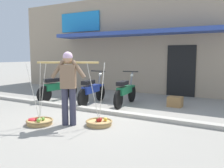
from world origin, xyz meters
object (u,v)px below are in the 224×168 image
Objects in this scene: fruit_basket_left_side at (99,122)px; fruit_basket_right_side at (40,121)px; fruit_vendor at (68,83)px; plastic_litter_bag at (32,121)px; motorcycle_third_in_row at (125,92)px; motorcycle_second_in_row at (92,90)px; wooden_crate at (175,102)px; motorcycle_nearest_shop at (57,88)px.

fruit_basket_right_side is at bearing -153.19° from fruit_basket_left_side.
plastic_litter_bag is (-0.82, -0.36, -0.91)m from fruit_vendor.
fruit_basket_left_side is 0.80× the size of motorcycle_third_in_row.
wooden_crate is at bearing 20.64° from motorcycle_second_in_row.
fruit_basket_right_side is at bearing -55.42° from motorcycle_nearest_shop.
plastic_litter_bag is 0.64× the size of wooden_crate.
motorcycle_nearest_shop reaches higher than plastic_litter_bag.
motorcycle_third_in_row is (0.17, 2.59, -0.52)m from fruit_vendor.
fruit_basket_right_side is 0.80× the size of motorcycle_second_in_row.
motorcycle_second_in_row is 6.49× the size of plastic_litter_bag.
fruit_basket_right_side is at bearing -83.91° from motorcycle_second_in_row.
motorcycle_third_in_row is at bearing 101.32° from fruit_basket_left_side.
plastic_litter_bag is at bearing -88.26° from motorcycle_second_in_row.
fruit_basket_right_side is 5.18× the size of plastic_litter_bag.
fruit_vendor is 2.64m from motorcycle_third_in_row.
motorcycle_nearest_shop is 2.99m from plastic_litter_bag.
fruit_basket_right_side is 3.03m from motorcycle_third_in_row.
fruit_basket_right_side is 2.61m from motorcycle_second_in_row.
wooden_crate is (1.00, 2.88, 0.08)m from fruit_basket_left_side.
wooden_crate is (2.25, 3.51, 0.09)m from fruit_basket_right_side.
motorcycle_third_in_row is at bearing 86.18° from fruit_vendor.
motorcycle_third_in_row is (2.52, 0.41, 0.00)m from motorcycle_nearest_shop.
wooden_crate is at bearing 14.37° from motorcycle_nearest_shop.
wooden_crate is at bearing 63.06° from fruit_vendor.
fruit_vendor is 0.93× the size of motorcycle_third_in_row.
fruit_basket_right_side is at bearing -122.62° from wooden_crate.
plastic_litter_bag is (1.53, -2.54, -0.38)m from motorcycle_nearest_shop.
motorcycle_nearest_shop and motorcycle_third_in_row have the same top height.
motorcycle_nearest_shop is at bearing 124.58° from fruit_basket_right_side.
motorcycle_nearest_shop is 6.49× the size of plastic_litter_bag.
motorcycle_second_in_row is 1.12m from motorcycle_third_in_row.
motorcycle_third_in_row is at bearing -157.15° from wooden_crate.
motorcycle_second_in_row is at bearing 111.77° from fruit_vendor.
fruit_basket_right_side reaches higher than plastic_litter_bag.
motorcycle_nearest_shop is (-2.34, 2.18, -0.52)m from fruit_vendor.
plastic_litter_bag is at bearing -58.96° from motorcycle_nearest_shop.
motorcycle_nearest_shop is at bearing -170.86° from motorcycle_third_in_row.
motorcycle_second_in_row is (-0.90, 2.25, -0.52)m from fruit_vendor.
motorcycle_nearest_shop is 1.00× the size of motorcycle_second_in_row.
fruit_basket_right_side is 0.80× the size of motorcycle_third_in_row.
motorcycle_third_in_row is 1.60m from wooden_crate.
plastic_litter_bag is at bearing -124.50° from wooden_crate.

